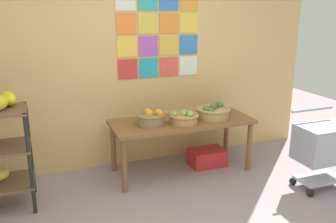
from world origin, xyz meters
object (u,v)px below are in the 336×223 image
(display_table, at_px, (182,126))
(produce_crate_under_table, at_px, (207,157))
(fruit_basket_back_left, at_px, (213,112))
(shopping_cart, at_px, (323,145))
(fruit_basket_left, at_px, (184,118))
(fruit_basket_back_right, at_px, (151,118))

(display_table, distance_m, produce_crate_under_table, 0.59)
(fruit_basket_back_left, relative_size, shopping_cart, 0.48)
(fruit_basket_left, distance_m, fruit_basket_back_right, 0.37)
(fruit_basket_back_left, relative_size, fruit_basket_back_right, 1.26)
(fruit_basket_left, xyz_separation_m, fruit_basket_back_right, (-0.37, 0.07, 0.01))
(fruit_basket_back_right, height_order, produce_crate_under_table, fruit_basket_back_right)
(display_table, xyz_separation_m, fruit_basket_back_left, (0.38, -0.06, 0.15))
(display_table, relative_size, fruit_basket_back_right, 5.13)
(fruit_basket_back_left, height_order, produce_crate_under_table, fruit_basket_back_left)
(fruit_basket_back_left, distance_m, produce_crate_under_table, 0.62)
(produce_crate_under_table, bearing_deg, fruit_basket_left, -157.87)
(fruit_basket_back_left, xyz_separation_m, fruit_basket_back_right, (-0.77, 0.00, 0.00))
(display_table, bearing_deg, fruit_basket_back_right, -172.56)
(fruit_basket_back_left, bearing_deg, shopping_cart, -44.18)
(display_table, height_order, shopping_cart, shopping_cart)
(fruit_basket_back_left, distance_m, fruit_basket_left, 0.41)
(fruit_basket_back_left, bearing_deg, fruit_basket_back_right, 179.68)
(fruit_basket_back_right, bearing_deg, produce_crate_under_table, 6.51)
(fruit_basket_left, xyz_separation_m, shopping_cart, (1.28, -0.79, -0.22))
(display_table, distance_m, shopping_cart, 1.55)
(fruit_basket_back_right, xyz_separation_m, produce_crate_under_table, (0.75, 0.09, -0.62))
(produce_crate_under_table, bearing_deg, fruit_basket_back_right, -173.49)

